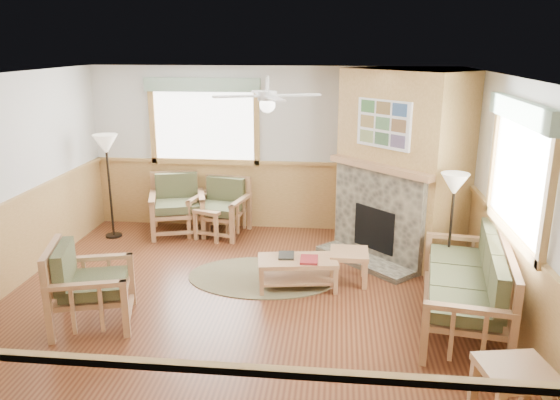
# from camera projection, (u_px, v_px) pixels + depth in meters

# --- Properties ---
(floor) EXTENTS (6.00, 6.00, 0.01)m
(floor) POSITION_uv_depth(u_px,v_px,m) (241.00, 307.00, 6.54)
(floor) COLOR brown
(floor) RESTS_ON ground
(ceiling) EXTENTS (6.00, 6.00, 0.01)m
(ceiling) POSITION_uv_depth(u_px,v_px,m) (236.00, 77.00, 5.79)
(ceiling) COLOR white
(ceiling) RESTS_ON floor
(wall_back) EXTENTS (6.00, 0.02, 2.70)m
(wall_back) POSITION_uv_depth(u_px,v_px,m) (271.00, 149.00, 9.03)
(wall_back) COLOR silver
(wall_back) RESTS_ON floor
(wall_front) EXTENTS (6.00, 0.02, 2.70)m
(wall_front) POSITION_uv_depth(u_px,v_px,m) (150.00, 335.00, 3.30)
(wall_front) COLOR silver
(wall_front) RESTS_ON floor
(wall_right) EXTENTS (0.02, 6.00, 2.70)m
(wall_right) POSITION_uv_depth(u_px,v_px,m) (513.00, 207.00, 5.86)
(wall_right) COLOR silver
(wall_right) RESTS_ON floor
(wainscot) EXTENTS (6.00, 6.00, 1.10)m
(wainscot) POSITION_uv_depth(u_px,v_px,m) (240.00, 265.00, 6.39)
(wainscot) COLOR #B18548
(wainscot) RESTS_ON floor
(fireplace) EXTENTS (3.11, 3.11, 2.70)m
(fireplace) POSITION_uv_depth(u_px,v_px,m) (403.00, 164.00, 7.91)
(fireplace) COLOR #B18548
(fireplace) RESTS_ON floor
(window_back) EXTENTS (1.90, 0.16, 1.50)m
(window_back) POSITION_uv_depth(u_px,v_px,m) (202.00, 76.00, 8.78)
(window_back) COLOR white
(window_back) RESTS_ON wall_back
(window_right) EXTENTS (0.16, 1.90, 1.50)m
(window_right) POSITION_uv_depth(u_px,v_px,m) (530.00, 98.00, 5.34)
(window_right) COLOR white
(window_right) RESTS_ON wall_right
(ceiling_fan) EXTENTS (1.59, 1.59, 0.36)m
(ceiling_fan) POSITION_uv_depth(u_px,v_px,m) (267.00, 79.00, 6.06)
(ceiling_fan) COLOR white
(ceiling_fan) RESTS_ON ceiling
(sofa) EXTENTS (2.22, 1.20, 0.97)m
(sofa) POSITION_uv_depth(u_px,v_px,m) (464.00, 282.00, 6.09)
(sofa) COLOR #A8784E
(sofa) RESTS_ON floor
(armchair_back_left) EXTENTS (1.07, 1.07, 0.96)m
(armchair_back_left) POSITION_uv_depth(u_px,v_px,m) (177.00, 205.00, 8.98)
(armchair_back_left) COLOR #A8784E
(armchair_back_left) RESTS_ON floor
(armchair_back_right) EXTENTS (0.96, 0.96, 0.91)m
(armchair_back_right) POSITION_uv_depth(u_px,v_px,m) (220.00, 207.00, 8.93)
(armchair_back_right) COLOR #A8784E
(armchair_back_right) RESTS_ON floor
(armchair_left) EXTENTS (1.04, 1.04, 0.94)m
(armchair_left) POSITION_uv_depth(u_px,v_px,m) (92.00, 284.00, 6.05)
(armchair_left) COLOR #A8784E
(armchair_left) RESTS_ON floor
(coffee_table) EXTENTS (1.07, 0.65, 0.40)m
(coffee_table) POSITION_uv_depth(u_px,v_px,m) (297.00, 273.00, 7.01)
(coffee_table) COLOR #A8784E
(coffee_table) RESTS_ON floor
(end_table_chairs) EXTENTS (0.57, 0.56, 0.51)m
(end_table_chairs) POSITION_uv_depth(u_px,v_px,m) (212.00, 223.00, 8.78)
(end_table_chairs) COLOR #A8784E
(end_table_chairs) RESTS_ON floor
(footstool) EXTENTS (0.50, 0.50, 0.43)m
(footstool) POSITION_uv_depth(u_px,v_px,m) (349.00, 267.00, 7.18)
(footstool) COLOR #A8784E
(footstool) RESTS_ON floor
(braided_rug) EXTENTS (2.01, 2.01, 0.01)m
(braided_rug) POSITION_uv_depth(u_px,v_px,m) (262.00, 277.00, 7.37)
(braided_rug) COLOR brown
(braided_rug) RESTS_ON floor
(floor_lamp_left) EXTENTS (0.42, 0.42, 1.69)m
(floor_lamp_left) POSITION_uv_depth(u_px,v_px,m) (110.00, 186.00, 8.69)
(floor_lamp_left) COLOR black
(floor_lamp_left) RESTS_ON floor
(floor_lamp_right) EXTENTS (0.41, 0.41, 1.52)m
(floor_lamp_right) POSITION_uv_depth(u_px,v_px,m) (450.00, 231.00, 6.89)
(floor_lamp_right) COLOR black
(floor_lamp_right) RESTS_ON floor
(book_red) EXTENTS (0.22, 0.30, 0.03)m
(book_red) POSITION_uv_depth(u_px,v_px,m) (309.00, 259.00, 6.88)
(book_red) COLOR maroon
(book_red) RESTS_ON coffee_table
(book_dark) EXTENTS (0.22, 0.28, 0.03)m
(book_dark) POSITION_uv_depth(u_px,v_px,m) (286.00, 254.00, 7.03)
(book_dark) COLOR black
(book_dark) RESTS_ON coffee_table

